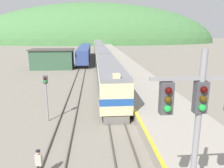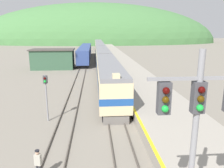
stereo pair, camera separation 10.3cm
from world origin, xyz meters
The scene contains 13 objects.
track_main centered at (0.00, 70.00, 0.08)m, with size 1.52×180.00×0.16m.
track_siding centered at (-4.49, 70.00, 0.08)m, with size 1.52×180.00×0.16m.
platform centered at (4.83, 50.00, 0.49)m, with size 6.34×140.00×1.00m.
distant_hills centered at (0.00, 158.18, 0.00)m, with size 173.99×78.30×55.20m.
station_shed centered at (-10.97, 43.70, 2.20)m, with size 9.37×5.19×4.35m.
express_train_lead_car centered at (0.00, 23.16, 2.29)m, with size 3.02×21.31×4.56m.
carriage_second centered at (0.00, 46.02, 2.28)m, with size 3.01×22.18×4.20m.
carriage_third centered at (0.00, 69.08, 2.28)m, with size 3.01×22.18×4.20m.
carriage_fourth centered at (0.00, 92.14, 2.28)m, with size 3.01×22.18×4.20m.
siding_train centered at (-4.49, 58.43, 2.02)m, with size 2.90×32.19×3.93m.
signal_mast_main centered at (1.40, 1.14, 5.23)m, with size 3.30×0.42×7.61m.
signal_post_siding centered at (-6.23, 14.16, 3.10)m, with size 0.36×0.42×4.35m.
track_worker centered at (-5.06, 5.91, 1.01)m, with size 0.40×0.30×1.77m.
Camera 1 is at (-1.91, -5.14, 8.12)m, focal length 35.00 mm.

